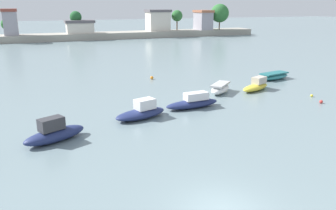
{
  "coord_description": "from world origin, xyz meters",
  "views": [
    {
      "loc": [
        -7.52,
        -12.16,
        9.38
      ],
      "look_at": [
        3.31,
        15.56,
        0.52
      ],
      "focal_mm": 36.53,
      "sensor_mm": 36.0,
      "label": 1
    }
  ],
  "objects": [
    {
      "name": "mooring_buoy_2",
      "position": [
        6.25,
        28.81,
        0.21
      ],
      "size": [
        0.41,
        0.41,
        0.41
      ],
      "primitive_type": "sphere",
      "color": "orange",
      "rests_on": "ground"
    },
    {
      "name": "distant_shoreline",
      "position": [
        3.42,
        83.37,
        2.79
      ],
      "size": [
        113.05,
        7.57,
        9.3
      ],
      "color": "#9E998C",
      "rests_on": "ground"
    },
    {
      "name": "mooring_buoy_1",
      "position": [
        19.04,
        14.48,
        0.14
      ],
      "size": [
        0.28,
        0.28,
        0.28
      ],
      "primitive_type": "sphere",
      "color": "yellow",
      "rests_on": "ground"
    },
    {
      "name": "ground_plane",
      "position": [
        0.0,
        0.0,
        0.0
      ],
      "size": [
        400.0,
        400.0,
        0.0
      ],
      "primitive_type": "plane",
      "color": "slate"
    },
    {
      "name": "moored_boat_5",
      "position": [
        15.32,
        19.03,
        0.52
      ],
      "size": [
        4.63,
        3.02,
        1.45
      ],
      "rotation": [
        0.0,
        0.0,
        0.4
      ],
      "color": "yellow",
      "rests_on": "ground"
    },
    {
      "name": "mooring_buoy_0",
      "position": [
        18.1,
        12.25,
        0.17
      ],
      "size": [
        0.34,
        0.34,
        0.34
      ],
      "primitive_type": "sphere",
      "color": "red",
      "rests_on": "ground"
    },
    {
      "name": "moored_boat_1",
      "position": [
        -6.8,
        11.73,
        0.6
      ],
      "size": [
        4.81,
        3.35,
        1.77
      ],
      "rotation": [
        0.0,
        0.0,
        0.43
      ],
      "color": "navy",
      "rests_on": "ground"
    },
    {
      "name": "moored_boat_2",
      "position": [
        0.44,
        14.41,
        0.53
      ],
      "size": [
        5.06,
        3.13,
        1.61
      ],
      "rotation": [
        0.0,
        0.0,
        0.28
      ],
      "color": "navy",
      "rests_on": "ground"
    },
    {
      "name": "moored_boat_4",
      "position": [
        10.96,
        19.48,
        0.5
      ],
      "size": [
        3.99,
        3.81,
        1.05
      ],
      "rotation": [
        0.0,
        0.0,
        0.73
      ],
      "color": "white",
      "rests_on": "ground"
    },
    {
      "name": "moored_boat_6",
      "position": [
        20.89,
        23.05,
        0.41
      ],
      "size": [
        5.18,
        2.82,
        0.87
      ],
      "rotation": [
        0.0,
        0.0,
        0.22
      ],
      "color": "teal",
      "rests_on": "ground"
    },
    {
      "name": "moored_boat_3",
      "position": [
        5.82,
        15.55,
        0.51
      ],
      "size": [
        5.47,
        2.0,
        1.43
      ],
      "rotation": [
        0.0,
        0.0,
        0.08
      ],
      "color": "navy",
      "rests_on": "ground"
    }
  ]
}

